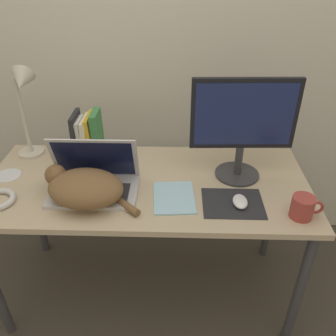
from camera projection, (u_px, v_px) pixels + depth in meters
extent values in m
cube|color=beige|center=(152.00, 29.00, 1.85)|extent=(8.00, 0.05, 2.60)
cube|color=tan|center=(147.00, 184.00, 1.66)|extent=(1.50, 0.67, 0.03)
cylinder|color=#38383D|center=(299.00, 291.00, 1.60)|extent=(0.04, 0.04, 0.71)
cylinder|color=#38383D|center=(36.00, 206.00, 2.12)|extent=(0.04, 0.04, 0.71)
cylinder|color=#38383D|center=(272.00, 210.00, 2.08)|extent=(0.04, 0.04, 0.71)
cube|color=#B7B7BC|center=(94.00, 191.00, 1.57)|extent=(0.38, 0.24, 0.02)
cube|color=#28282D|center=(93.00, 191.00, 1.56)|extent=(0.32, 0.13, 0.00)
cube|color=#B7B7BC|center=(95.00, 158.00, 1.57)|extent=(0.38, 0.09, 0.23)
cube|color=#0F1433|center=(94.00, 159.00, 1.57)|extent=(0.35, 0.08, 0.20)
ellipsoid|color=brown|center=(86.00, 188.00, 1.49)|extent=(0.35, 0.29, 0.13)
sphere|color=brown|center=(56.00, 175.00, 1.53)|extent=(0.09, 0.09, 0.09)
cone|color=brown|center=(55.00, 165.00, 1.54)|extent=(0.04, 0.04, 0.03)
cone|color=brown|center=(50.00, 171.00, 1.49)|extent=(0.04, 0.04, 0.03)
cylinder|color=brown|center=(127.00, 206.00, 1.47)|extent=(0.12, 0.12, 0.03)
cylinder|color=#333338|center=(237.00, 174.00, 1.70)|extent=(0.21, 0.21, 0.01)
cylinder|color=#333338|center=(239.00, 160.00, 1.65)|extent=(0.04, 0.04, 0.14)
cube|color=black|center=(244.00, 114.00, 1.53)|extent=(0.46, 0.04, 0.32)
cube|color=navy|center=(245.00, 115.00, 1.52)|extent=(0.43, 0.02, 0.28)
cube|color=#232328|center=(233.00, 203.00, 1.51)|extent=(0.26, 0.21, 0.00)
ellipsoid|color=silver|center=(240.00, 201.00, 1.50)|extent=(0.06, 0.10, 0.03)
cube|color=#232328|center=(77.00, 135.00, 1.79)|extent=(0.03, 0.15, 0.24)
cube|color=white|center=(82.00, 138.00, 1.80)|extent=(0.03, 0.13, 0.20)
cube|color=beige|center=(87.00, 137.00, 1.80)|extent=(0.03, 0.16, 0.21)
cube|color=gold|center=(92.00, 136.00, 1.79)|extent=(0.03, 0.15, 0.23)
cube|color=#387A42|center=(97.00, 135.00, 1.79)|extent=(0.04, 0.14, 0.25)
cylinder|color=beige|center=(32.00, 152.00, 1.87)|extent=(0.13, 0.13, 0.01)
cylinder|color=beige|center=(23.00, 117.00, 1.76)|extent=(0.02, 0.02, 0.39)
cone|color=beige|center=(21.00, 81.00, 1.62)|extent=(0.11, 0.13, 0.14)
cube|color=#99C6E0|center=(174.00, 197.00, 1.54)|extent=(0.19, 0.24, 0.01)
cylinder|color=#232328|center=(127.00, 149.00, 1.89)|extent=(0.02, 0.02, 0.02)
sphere|color=#4C4C51|center=(126.00, 144.00, 1.87)|extent=(0.04, 0.04, 0.04)
cylinder|color=#993833|center=(302.00, 207.00, 1.42)|extent=(0.09, 0.09, 0.10)
torus|color=#993833|center=(316.00, 207.00, 1.42)|extent=(0.06, 0.01, 0.06)
cylinder|color=silver|center=(8.00, 175.00, 1.70)|extent=(0.12, 0.12, 0.00)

